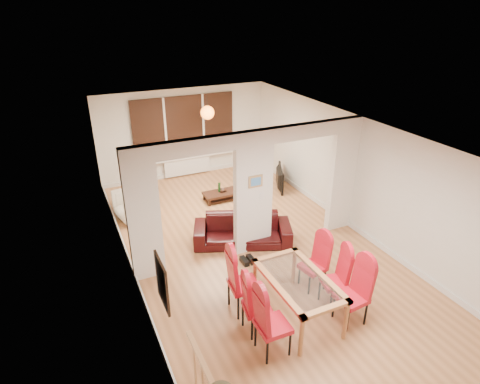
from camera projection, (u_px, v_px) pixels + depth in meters
floor at (252, 248)px, 8.56m from camera, size 5.00×9.00×0.01m
room_walls at (253, 193)px, 8.01m from camera, size 5.00×9.00×2.60m
divider_wall at (253, 193)px, 8.01m from camera, size 5.00×0.18×2.60m
bay_window_blinds at (185, 127)px, 11.56m from camera, size 3.00×0.08×1.80m
radiator at (187, 166)px, 12.04m from camera, size 1.40×0.08×0.50m
pendant_light at (207, 113)px, 10.46m from camera, size 0.36×0.36×0.36m
wall_poster at (162, 283)px, 4.97m from camera, size 0.04×0.52×0.67m
pillar_photo at (256, 181)px, 7.80m from camera, size 0.30×0.03×0.25m
dining_table at (297, 297)px, 6.57m from camera, size 0.90×1.60×0.75m
dining_chair_la at (273, 321)px, 5.80m from camera, size 0.47×0.47×1.14m
dining_chair_lb at (257, 304)px, 6.22m from camera, size 0.48×0.48×1.04m
dining_chair_lc at (244, 280)px, 6.63m from camera, size 0.51×0.51×1.18m
dining_chair_ra at (352, 294)px, 6.38m from camera, size 0.48×0.48×1.10m
dining_chair_rb at (335, 279)px, 6.78m from camera, size 0.50×0.50×1.03m
dining_chair_rc at (313, 264)px, 7.19m from camera, size 0.48×0.48×1.02m
sofa at (243, 230)px, 8.65m from camera, size 2.23×1.54×0.61m
armchair at (133, 205)px, 9.62m from camera, size 0.92×0.94×0.72m
person at (132, 179)px, 9.85m from camera, size 0.63×0.44×1.64m
television at (277, 178)px, 11.22m from camera, size 1.03×0.57×0.61m
coffee_table at (222, 196)px, 10.62m from camera, size 1.03×0.62×0.22m
bottle at (219, 187)px, 10.54m from camera, size 0.07×0.07×0.27m
bowl at (222, 190)px, 10.62m from camera, size 0.21×0.21×0.05m
shoes at (248, 260)px, 8.07m from camera, size 0.25×0.27×0.10m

